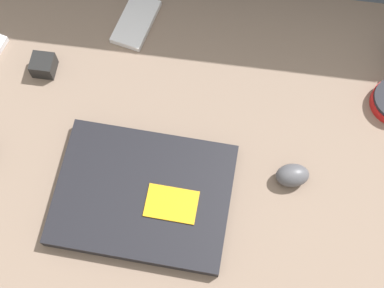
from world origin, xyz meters
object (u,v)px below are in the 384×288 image
Objects in this scene: charger_brick at (43,65)px; laptop at (144,195)px; phone_silver at (136,22)px; computer_mouse at (292,175)px.

laptop is at bearing -44.29° from charger_brick.
charger_brick is (-0.16, -0.13, 0.01)m from phone_silver.
charger_brick is at bearing -127.98° from phone_silver.
charger_brick reaches higher than phone_silver.
computer_mouse is 0.50× the size of phone_silver.
laptop is 0.37m from phone_silver.
charger_brick is (-0.24, 0.23, 0.00)m from laptop.
laptop is at bearing -65.36° from phone_silver.
phone_silver is at bearing 39.59° from charger_brick.
charger_brick is (-0.50, 0.16, -0.00)m from computer_mouse.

